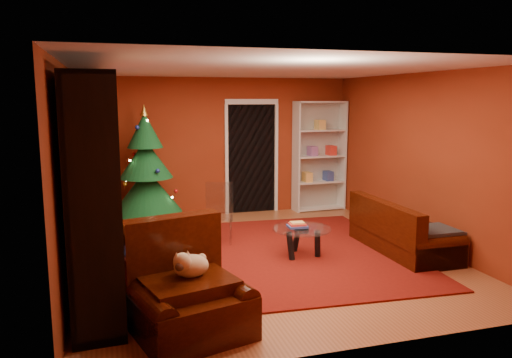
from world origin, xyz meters
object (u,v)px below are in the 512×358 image
object	(u,v)px
christmas_tree	(146,168)
gift_box_teal	(154,226)
dog	(191,266)
media_unit	(90,185)
gift_box_red	(164,222)
armchair	(189,290)
coffee_table	(301,242)
acrylic_chair	(219,217)
rug	(289,253)
sofa	(404,226)
gift_box_green	(175,225)
white_bookshelf	(319,156)

from	to	relation	value
christmas_tree	gift_box_teal	bearing A→B (deg)	-84.17
gift_box_teal	dog	xyz separation A→B (m)	(0.05, -3.55, 0.49)
media_unit	gift_box_red	bearing A→B (deg)	63.17
christmas_tree	dog	bearing A→B (deg)	-88.45
media_unit	dog	size ratio (longest dim) A/B	8.02
gift_box_red	armchair	distance (m)	3.96
coffee_table	acrylic_chair	distance (m)	1.39
rug	sofa	distance (m)	1.71
sofa	armchair	bearing A→B (deg)	115.96
armchair	dog	world-z (taller)	armchair
media_unit	coffee_table	size ratio (longest dim) A/B	3.88
gift_box_teal	acrylic_chair	world-z (taller)	acrylic_chair
christmas_tree	coffee_table	bearing A→B (deg)	-50.12
gift_box_teal	armchair	distance (m)	3.63
media_unit	coffee_table	bearing A→B (deg)	3.61
gift_box_red	coffee_table	distance (m)	2.71
rug	armchair	bearing A→B (deg)	-130.81
gift_box_red	sofa	size ratio (longest dim) A/B	0.13
gift_box_teal	dog	bearing A→B (deg)	-89.11
gift_box_teal	armchair	bearing A→B (deg)	-89.69
rug	gift_box_teal	distance (m)	2.38
rug	armchair	size ratio (longest dim) A/B	3.47
rug	coffee_table	size ratio (longest dim) A/B	4.63
rug	gift_box_green	size ratio (longest dim) A/B	14.56
rug	media_unit	bearing A→B (deg)	-168.87
acrylic_chair	gift_box_red	bearing A→B (deg)	138.03
armchair	gift_box_red	bearing A→B (deg)	72.31
gift_box_green	sofa	bearing A→B (deg)	-32.52
gift_box_teal	acrylic_chair	size ratio (longest dim) A/B	0.35
gift_box_green	rug	bearing A→B (deg)	-47.70
gift_box_teal	white_bookshelf	bearing A→B (deg)	16.19
christmas_tree	armchair	distance (m)	4.21
armchair	sofa	distance (m)	3.78
gift_box_green	white_bookshelf	size ratio (longest dim) A/B	0.12
gift_box_green	armchair	world-z (taller)	armchair
armchair	acrylic_chair	world-z (taller)	armchair
rug	gift_box_red	size ratio (longest dim) A/B	16.70
gift_box_teal	coffee_table	xyz separation A→B (m)	(1.89, -1.78, 0.07)
gift_box_red	dog	bearing A→B (deg)	-92.04
media_unit	gift_box_green	size ratio (longest dim) A/B	12.20
dog	sofa	world-z (taller)	dog
gift_box_red	sofa	xyz separation A→B (m)	(3.22, -2.28, 0.27)
rug	dog	world-z (taller)	dog
christmas_tree	coffee_table	size ratio (longest dim) A/B	2.58
gift_box_green	armchair	xyz separation A→B (m)	(-0.33, -3.62, 0.30)
gift_box_teal	white_bookshelf	world-z (taller)	white_bookshelf
acrylic_chair	sofa	bearing A→B (deg)	-9.85
armchair	dog	xyz separation A→B (m)	(0.04, 0.06, 0.21)
armchair	white_bookshelf	bearing A→B (deg)	38.90
media_unit	acrylic_chair	bearing A→B (deg)	32.87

